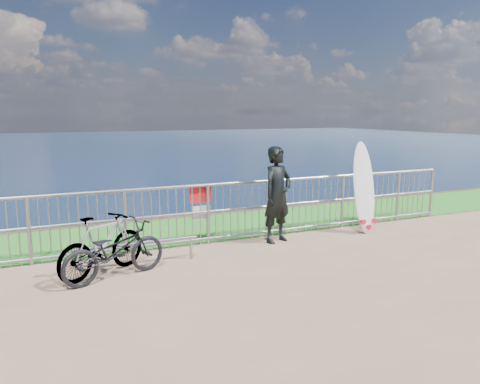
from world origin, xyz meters
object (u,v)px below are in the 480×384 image
bicycle_near (115,251)px  bicycle_far (102,245)px  surfer (278,195)px  surfboard (364,191)px

bicycle_near → bicycle_far: bearing=11.8°
surfer → surfboard: (1.93, -0.09, -0.05)m
surfboard → bicycle_far: size_ratio=1.20×
bicycle_near → bicycle_far: size_ratio=1.04×
surfer → bicycle_near: surfer is taller
surfer → bicycle_far: surfer is taller
surfboard → bicycle_near: size_ratio=1.15×
surfer → surfboard: size_ratio=0.97×
surfboard → bicycle_far: bearing=-175.1°
surfboard → bicycle_far: surfboard is taller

